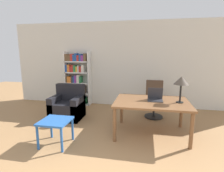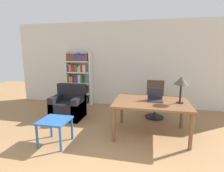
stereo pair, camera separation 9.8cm
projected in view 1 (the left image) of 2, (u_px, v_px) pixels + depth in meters
name	position (u px, v px, depth m)	size (l,w,h in m)	color
wall_back	(131.00, 65.00, 5.58)	(8.00, 0.06, 2.70)	silver
desk	(151.00, 105.00, 3.67)	(1.53, 1.10, 0.73)	brown
laptop	(155.00, 98.00, 3.69)	(0.31, 0.26, 0.27)	#2D2D33
table_lamp	(181.00, 81.00, 3.46)	(0.29, 0.29, 0.53)	black
office_chair	(154.00, 100.00, 4.74)	(0.48, 0.48, 0.99)	black
side_table_blue	(55.00, 124.00, 3.27)	(0.53, 0.53, 0.49)	#2356A3
armchair	(68.00, 107.00, 4.66)	(0.79, 0.68, 0.89)	black
bookshelf	(77.00, 80.00, 5.83)	(0.85, 0.28, 1.78)	white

